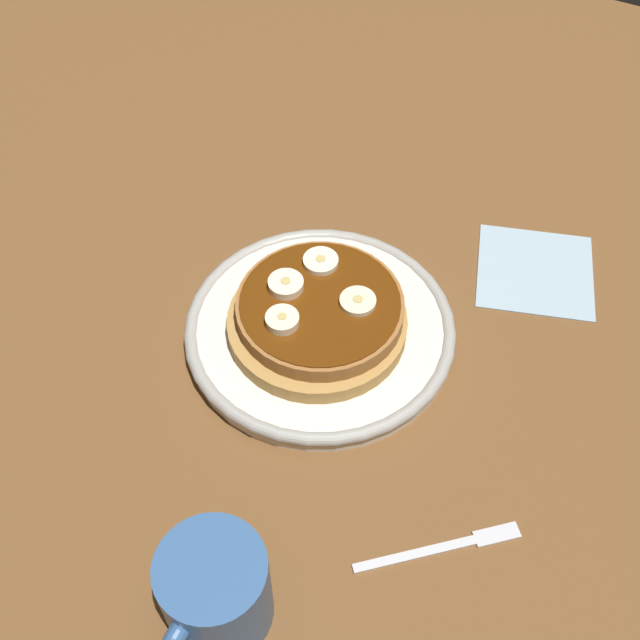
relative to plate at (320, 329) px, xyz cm
name	(u,v)px	position (x,y,z in cm)	size (l,w,h in cm)	color
ground_plane	(320,347)	(0.00, 0.00, -2.61)	(140.00, 140.00, 3.00)	brown
plate	(320,329)	(0.00, 0.00, 0.00)	(24.18, 24.18, 2.05)	silver
pancake_stack	(318,315)	(0.25, -0.08, 2.20)	(15.78, 15.77, 3.35)	#AF8142
banana_slice_0	(358,302)	(-1.30, 2.96, 4.11)	(3.15, 3.15, 0.72)	beige
banana_slice_1	(282,320)	(3.58, -1.68, 4.28)	(2.87, 2.87, 1.05)	#F5E7BE
banana_slice_2	(321,262)	(-3.94, -2.01, 4.13)	(3.17, 3.17, 0.76)	#EFE8C6
banana_slice_3	(287,284)	(-0.14, -3.34, 4.28)	(3.11, 3.11, 1.05)	#FDEBC3
coffee_mug	(213,594)	(25.28, 5.20, 3.02)	(10.58, 7.47, 8.02)	#33598C
napkin	(535,271)	(-16.74, 14.75, -0.96)	(11.00, 11.00, 0.30)	#99B2BF
fork	(448,546)	(13.12, 17.68, -0.86)	(9.34, 10.39, 0.50)	silver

